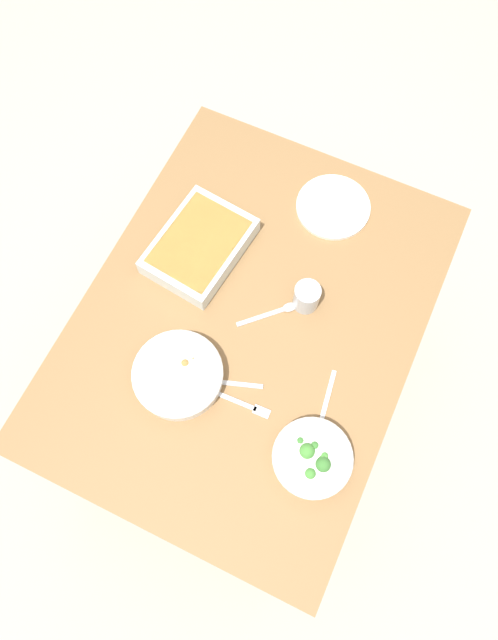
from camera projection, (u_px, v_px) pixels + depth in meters
name	position (u px, v px, depth m)	size (l,w,h in m)	color
ground_plane	(249.00, 386.00, 2.27)	(6.00, 6.00, 0.00)	#B2A899
dining_table	(249.00, 331.00, 1.67)	(1.20, 0.90, 0.74)	olive
stew_bowl	(178.00, 375.00, 1.49)	(0.24, 0.24, 0.06)	silver
broccoli_bowl	(312.00, 458.00, 1.42)	(0.20, 0.20, 0.07)	silver
baking_dish	(200.00, 246.00, 1.63)	(0.32, 0.25, 0.06)	silver
drink_cup	(306.00, 297.00, 1.56)	(0.07, 0.07, 0.08)	#B2BCC6
side_plate	(333.00, 207.00, 1.70)	(0.22, 0.22, 0.01)	white
spoon_by_stew	(220.00, 382.00, 1.52)	(0.07, 0.17, 0.01)	silver
spoon_by_broccoli	(324.00, 411.00, 1.49)	(0.18, 0.04, 0.01)	silver
spoon_spare	(275.00, 312.00, 1.59)	(0.14, 0.14, 0.01)	silver
fork_on_table	(243.00, 404.00, 1.50)	(0.03, 0.18, 0.01)	silver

